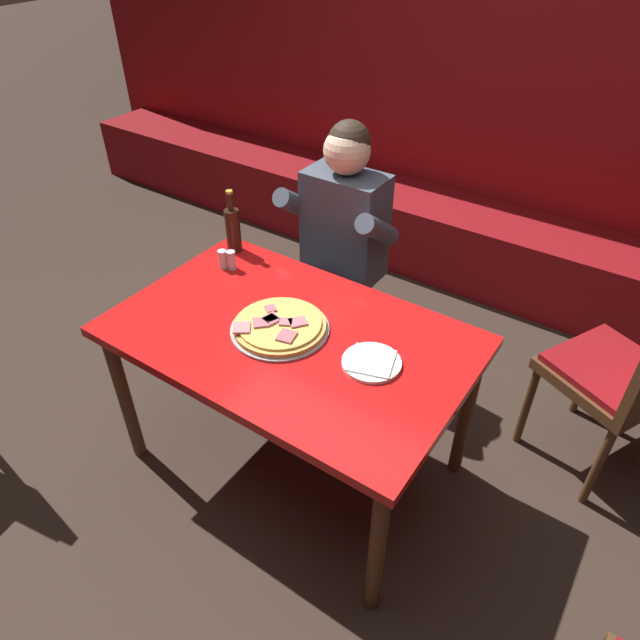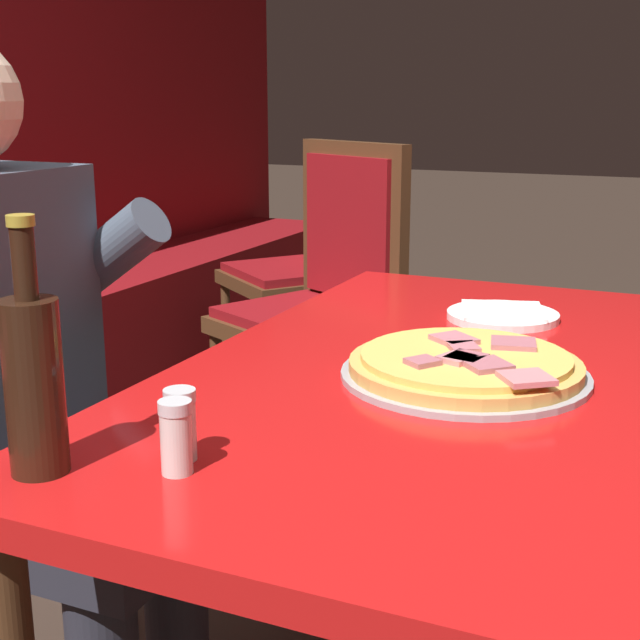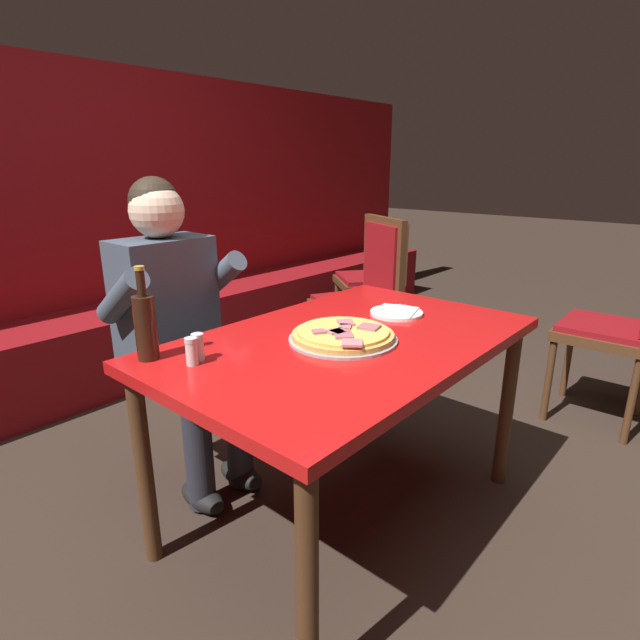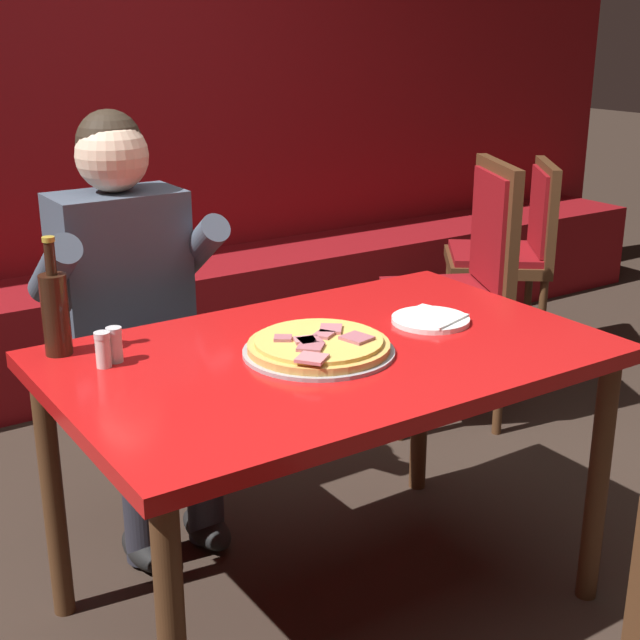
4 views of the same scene
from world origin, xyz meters
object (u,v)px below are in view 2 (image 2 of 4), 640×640
(plate_white_paper, at_px, (503,315))
(beer_bottle, at_px, (34,379))
(pizza, at_px, (466,367))
(main_dining_table, at_px, (463,419))
(dining_chair_far_left, at_px, (308,258))
(shaker_parmesan, at_px, (181,428))
(dining_chair_by_booth, at_px, (324,288))
(diner_seated_blue_shirt, at_px, (19,380))
(shaker_oregano, at_px, (176,441))

(plate_white_paper, relative_size, beer_bottle, 0.72)
(pizza, distance_m, beer_bottle, 0.64)
(main_dining_table, height_order, dining_chair_far_left, dining_chair_far_left)
(plate_white_paper, bearing_deg, dining_chair_far_left, 37.07)
(main_dining_table, height_order, shaker_parmesan, shaker_parmesan)
(pizza, bearing_deg, dining_chair_by_booth, 32.71)
(shaker_parmesan, xyz_separation_m, diner_seated_blue_shirt, (0.23, 0.46, -0.07))
(beer_bottle, bearing_deg, shaker_parmesan, -53.38)
(shaker_parmesan, bearing_deg, pizza, -27.30)
(dining_chair_far_left, bearing_deg, diner_seated_blue_shirt, -168.53)
(diner_seated_blue_shirt, distance_m, dining_chair_by_booth, 1.36)
(plate_white_paper, relative_size, diner_seated_blue_shirt, 0.16)
(pizza, xyz_separation_m, shaker_parmesan, (-0.43, 0.22, 0.02))
(pizza, bearing_deg, dining_chair_far_left, 31.41)
(main_dining_table, xyz_separation_m, diner_seated_blue_shirt, (-0.24, 0.67, 0.04))
(main_dining_table, xyz_separation_m, beer_bottle, (-0.57, 0.34, 0.19))
(main_dining_table, height_order, plate_white_paper, plate_white_paper)
(shaker_parmesan, distance_m, dining_chair_by_booth, 1.68)
(pizza, bearing_deg, plate_white_paper, 4.59)
(diner_seated_blue_shirt, height_order, dining_chair_far_left, diner_seated_blue_shirt)
(plate_white_paper, distance_m, diner_seated_blue_shirt, 0.88)
(dining_chair_by_booth, bearing_deg, shaker_parmesan, -161.88)
(main_dining_table, distance_m, diner_seated_blue_shirt, 0.72)
(pizza, height_order, dining_chair_by_booth, dining_chair_by_booth)
(shaker_parmesan, xyz_separation_m, dining_chair_far_left, (2.21, 0.86, -0.23))
(beer_bottle, bearing_deg, pizza, -33.63)
(main_dining_table, height_order, diner_seated_blue_shirt, diner_seated_blue_shirt)
(main_dining_table, relative_size, beer_bottle, 4.61)
(beer_bottle, bearing_deg, dining_chair_far_left, 17.69)
(main_dining_table, relative_size, plate_white_paper, 6.41)
(main_dining_table, bearing_deg, shaker_parmesan, 155.74)
(shaker_parmesan, bearing_deg, beer_bottle, 126.62)
(main_dining_table, bearing_deg, dining_chair_by_booth, 33.25)
(pizza, height_order, dining_chair_far_left, dining_chair_far_left)
(dining_chair_by_booth, bearing_deg, dining_chair_far_left, 28.89)
(shaker_oregano, height_order, dining_chair_by_booth, dining_chair_by_booth)
(shaker_oregano, bearing_deg, pizza, -23.87)
(shaker_parmesan, relative_size, shaker_oregano, 1.00)
(pizza, height_order, plate_white_paper, pizza)
(diner_seated_blue_shirt, xyz_separation_m, dining_chair_by_booth, (1.36, 0.06, -0.12))
(plate_white_paper, xyz_separation_m, dining_chair_far_left, (1.40, 1.05, -0.20))
(beer_bottle, bearing_deg, plate_white_paper, -19.40)
(diner_seated_blue_shirt, bearing_deg, plate_white_paper, -48.37)
(shaker_parmesan, bearing_deg, main_dining_table, -24.26)
(shaker_parmesan, xyz_separation_m, dining_chair_by_booth, (1.59, 0.52, -0.19))
(beer_bottle, relative_size, dining_chair_by_booth, 0.29)
(shaker_oregano, xyz_separation_m, dining_chair_by_booth, (1.62, 0.54, -0.19))
(diner_seated_blue_shirt, bearing_deg, dining_chair_far_left, 11.47)
(pizza, height_order, shaker_parmesan, shaker_parmesan)
(pizza, distance_m, dining_chair_far_left, 2.09)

